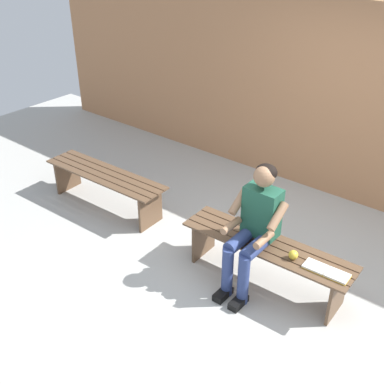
{
  "coord_description": "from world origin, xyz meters",
  "views": [
    {
      "loc": [
        -1.77,
        3.34,
        3.21
      ],
      "look_at": [
        0.8,
        0.15,
        0.82
      ],
      "focal_mm": 44.8,
      "sensor_mm": 36.0,
      "label": 1
    }
  ],
  "objects_px": {
    "bench_near": "(266,253)",
    "book_open": "(326,271)",
    "bench_far": "(105,181)",
    "apple": "(293,255)",
    "person_seated": "(254,225)"
  },
  "relations": [
    {
      "from": "person_seated",
      "to": "book_open",
      "type": "xyz_separation_m",
      "value": [
        -0.72,
        -0.07,
        -0.23
      ]
    },
    {
      "from": "bench_far",
      "to": "apple",
      "type": "bearing_deg",
      "value": 178.92
    },
    {
      "from": "person_seated",
      "to": "apple",
      "type": "distance_m",
      "value": 0.45
    },
    {
      "from": "person_seated",
      "to": "apple",
      "type": "relative_size",
      "value": 14.26
    },
    {
      "from": "bench_near",
      "to": "bench_far",
      "type": "height_order",
      "value": "same"
    },
    {
      "from": "apple",
      "to": "book_open",
      "type": "height_order",
      "value": "apple"
    },
    {
      "from": "bench_near",
      "to": "bench_far",
      "type": "xyz_separation_m",
      "value": [
        2.29,
        0.0,
        -0.0
      ]
    },
    {
      "from": "person_seated",
      "to": "book_open",
      "type": "relative_size",
      "value": 3.05
    },
    {
      "from": "bench_near",
      "to": "person_seated",
      "type": "bearing_deg",
      "value": 46.57
    },
    {
      "from": "apple",
      "to": "person_seated",
      "type": "bearing_deg",
      "value": 7.51
    },
    {
      "from": "book_open",
      "to": "bench_far",
      "type": "bearing_deg",
      "value": -2.45
    },
    {
      "from": "bench_far",
      "to": "person_seated",
      "type": "height_order",
      "value": "person_seated"
    },
    {
      "from": "bench_far",
      "to": "book_open",
      "type": "distance_m",
      "value": 2.92
    },
    {
      "from": "person_seated",
      "to": "book_open",
      "type": "height_order",
      "value": "person_seated"
    },
    {
      "from": "bench_near",
      "to": "book_open",
      "type": "relative_size",
      "value": 4.18
    }
  ]
}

